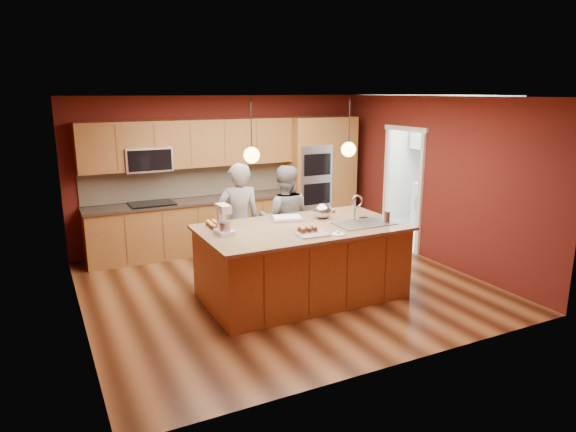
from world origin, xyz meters
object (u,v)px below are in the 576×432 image
person_left (239,222)px  mixing_bowl (323,211)px  person_right (284,220)px  stand_mixer (224,222)px  island (303,261)px

person_left → mixing_bowl: (0.99, -0.75, 0.22)m
person_right → mixing_bowl: bearing=132.0°
person_left → stand_mixer: person_left is taller
person_right → island: bearing=102.3°
person_left → mixing_bowl: person_left is taller
island → person_left: bearing=117.4°
person_left → stand_mixer: size_ratio=4.61×
mixing_bowl → stand_mixer: bearing=-173.7°
stand_mixer → person_left: bearing=56.8°
island → stand_mixer: bearing=175.2°
island → mixing_bowl: (0.46, 0.26, 0.60)m
person_left → stand_mixer: bearing=68.4°
person_left → person_right: bearing=-170.5°
island → person_left: person_left is taller
person_left → stand_mixer: 1.12m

